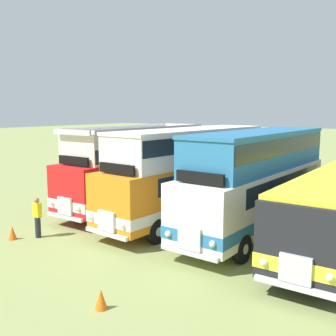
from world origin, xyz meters
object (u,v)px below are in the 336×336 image
object	(u,v)px
marshal_person	(37,217)
cone_near_end	(12,233)
bus_second_in_row	(190,170)
cone_mid_row	(101,299)
bus_third_in_row	(257,177)
bus_first_in_row	(138,165)

from	to	relation	value
marshal_person	cone_near_end	bearing A→B (deg)	-127.91
bus_second_in_row	cone_mid_row	distance (m)	9.87
bus_third_in_row	cone_mid_row	xyz separation A→B (m)	(-0.46, -9.04, -2.18)
bus_second_in_row	bus_third_in_row	world-z (taller)	same
cone_mid_row	marshal_person	size ratio (longest dim) A/B	0.33
bus_third_in_row	cone_near_end	size ratio (longest dim) A/B	17.76
cone_mid_row	marshal_person	world-z (taller)	marshal_person
marshal_person	bus_first_in_row	bearing A→B (deg)	90.49
marshal_person	bus_third_in_row	bearing A→B (deg)	41.58
bus_first_in_row	marshal_person	bearing A→B (deg)	-89.51
bus_second_in_row	marshal_person	distance (m)	7.47
bus_first_in_row	cone_near_end	xyz separation A→B (m)	(-0.58, -7.40, -2.06)
cone_near_end	cone_mid_row	world-z (taller)	cone_near_end
bus_second_in_row	bus_third_in_row	size ratio (longest dim) A/B	1.05
cone_near_end	bus_third_in_row	bearing A→B (deg)	42.60
bus_third_in_row	marshal_person	size ratio (longest dim) A/B	6.08
cone_near_end	marshal_person	distance (m)	1.19
bus_second_in_row	bus_first_in_row	bearing A→B (deg)	176.85
cone_mid_row	marshal_person	bearing A→B (deg)	157.77
bus_third_in_row	cone_mid_row	world-z (taller)	bus_third_in_row
cone_near_end	cone_mid_row	size ratio (longest dim) A/B	1.03
marshal_person	cone_mid_row	bearing A→B (deg)	-22.23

